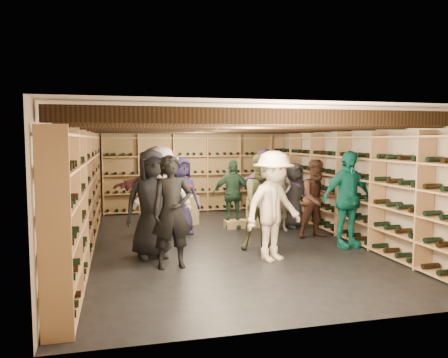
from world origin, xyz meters
TOP-DOWN VIEW (x-y plane):
  - ground at (0.00, 0.00)m, footprint 8.00×8.00m
  - walls at (0.00, 0.00)m, footprint 5.52×8.02m
  - ceiling at (0.00, 0.00)m, footprint 5.50×8.00m
  - ceiling_joists at (0.00, 0.00)m, footprint 5.40×7.12m
  - wine_rack_left at (-2.57, 0.00)m, footprint 0.32×7.50m
  - wine_rack_right at (2.57, 0.00)m, footprint 0.32×7.50m
  - wine_rack_back at (0.00, 3.83)m, footprint 4.70×0.30m
  - crate_stack_left at (-0.39, 1.94)m, footprint 0.57×0.46m
  - crate_stack_right at (1.15, 1.30)m, footprint 0.52×0.37m
  - crate_loose at (0.63, 1.30)m, footprint 0.51×0.35m
  - person_0 at (-1.41, -0.76)m, footprint 0.97×0.69m
  - person_1 at (-1.16, -1.46)m, footprint 0.68×0.48m
  - person_2 at (0.61, -0.66)m, footprint 0.86×0.67m
  - person_3 at (0.52, -1.45)m, footprint 1.35×1.10m
  - person_4 at (2.18, -0.89)m, footprint 1.11×0.58m
  - person_5 at (-1.19, 1.18)m, footprint 1.82×1.08m
  - person_6 at (-0.68, 0.95)m, footprint 0.93×0.74m
  - person_7 at (1.48, 0.75)m, footprint 0.59×0.41m
  - person_8 at (1.97, -0.06)m, footprint 0.82×0.66m
  - person_9 at (-1.10, 0.60)m, footprint 1.36×1.05m
  - person_10 at (0.54, 1.30)m, footprint 0.95×0.49m
  - person_11 at (1.32, 1.30)m, footprint 1.76×1.12m
  - person_12 at (1.95, 1.05)m, footprint 0.85×0.71m

SIDE VIEW (x-z plane):
  - ground at x=0.00m, z-range 0.00..0.00m
  - crate_loose at x=0.63m, z-range 0.00..0.17m
  - crate_stack_left at x=-0.39m, z-range 0.00..0.68m
  - crate_stack_right at x=1.15m, z-range 0.00..0.68m
  - person_12 at x=1.95m, z-range 0.00..1.48m
  - person_7 at x=1.48m, z-range 0.00..1.54m
  - person_10 at x=0.54m, z-range 0.00..1.55m
  - person_8 at x=1.97m, z-range 0.00..1.60m
  - person_6 at x=-0.68m, z-range 0.00..1.65m
  - person_2 at x=0.61m, z-range 0.00..1.73m
  - person_1 at x=-1.16m, z-range 0.00..1.77m
  - person_4 at x=2.18m, z-range 0.00..1.80m
  - person_11 at x=1.32m, z-range 0.00..1.81m
  - person_3 at x=0.52m, z-range 0.00..1.82m
  - person_0 at x=-1.41m, z-range 0.00..1.84m
  - person_9 at x=-1.10m, z-range 0.00..1.85m
  - person_5 at x=-1.19m, z-range 0.00..1.87m
  - wine_rack_back at x=0.00m, z-range 0.00..2.15m
  - wine_rack_left at x=-2.57m, z-range 0.00..2.15m
  - wine_rack_right at x=2.57m, z-range 0.00..2.15m
  - walls at x=0.00m, z-range 0.00..2.40m
  - ceiling_joists at x=0.00m, z-range 2.17..2.35m
  - ceiling at x=0.00m, z-range 2.40..2.40m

